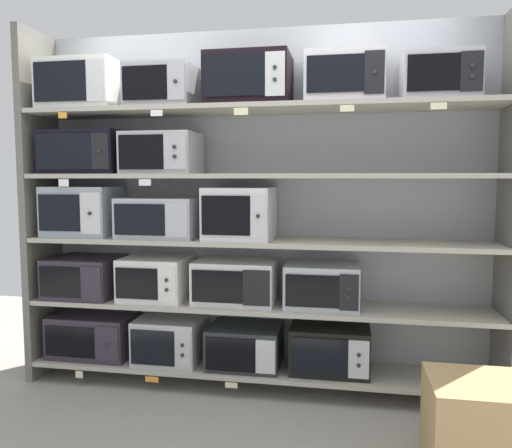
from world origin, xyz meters
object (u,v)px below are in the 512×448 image
(microwave_10, at_px, (240,213))
(microwave_1, at_px, (170,339))
(microwave_0, at_px, (94,335))
(microwave_5, at_px, (156,278))
(microwave_7, at_px, (322,285))
(microwave_8, at_px, (83,211))
(microwave_13, at_px, (83,86))
(microwave_6, at_px, (235,282))
(microwave_16, at_px, (344,79))
(microwave_2, at_px, (245,346))
(shipping_carton, at_px, (475,427))
(microwave_4, at_px, (85,276))
(microwave_15, at_px, (249,81))
(microwave_12, at_px, (162,153))
(microwave_3, at_px, (330,349))
(microwave_14, at_px, (163,87))
(microwave_17, at_px, (438,78))
(microwave_11, at_px, (86,153))
(microwave_9, at_px, (161,218))

(microwave_10, bearing_deg, microwave_1, -179.98)
(microwave_0, distance_m, microwave_5, 0.64)
(microwave_7, relative_size, microwave_8, 1.00)
(microwave_13, bearing_deg, microwave_6, 0.01)
(microwave_7, xyz_separation_m, microwave_16, (0.12, 0.00, 1.29))
(microwave_2, relative_size, shipping_carton, 1.06)
(microwave_0, distance_m, microwave_6, 1.11)
(microwave_4, distance_m, microwave_13, 1.31)
(microwave_10, bearing_deg, microwave_13, -179.99)
(microwave_13, relative_size, shipping_carton, 1.15)
(microwave_15, bearing_deg, microwave_5, 179.98)
(microwave_4, xyz_separation_m, microwave_7, (1.65, 0.00, 0.00))
(microwave_10, bearing_deg, microwave_15, -0.18)
(microwave_2, height_order, microwave_5, microwave_5)
(microwave_4, bearing_deg, microwave_13, -0.31)
(shipping_carton, bearing_deg, microwave_10, 149.03)
(microwave_2, relative_size, microwave_5, 1.10)
(microwave_6, xyz_separation_m, microwave_13, (-1.06, -0.00, 1.30))
(microwave_7, distance_m, microwave_15, 1.39)
(microwave_6, xyz_separation_m, microwave_15, (0.09, -0.00, 1.30))
(microwave_8, distance_m, microwave_10, 1.11)
(microwave_4, bearing_deg, microwave_12, -0.03)
(microwave_3, relative_size, microwave_7, 1.08)
(microwave_13, bearing_deg, microwave_1, -0.00)
(microwave_8, height_order, microwave_14, microwave_14)
(microwave_0, bearing_deg, microwave_12, -0.04)
(microwave_1, relative_size, microwave_7, 0.92)
(microwave_6, distance_m, microwave_15, 1.30)
(microwave_5, bearing_deg, microwave_12, -0.36)
(microwave_2, height_order, microwave_16, microwave_16)
(microwave_10, height_order, microwave_17, microwave_17)
(shipping_carton, bearing_deg, microwave_1, 156.47)
(microwave_11, bearing_deg, microwave_4, 179.47)
(microwave_14, bearing_deg, microwave_10, 0.01)
(microwave_8, bearing_deg, microwave_14, -0.02)
(microwave_2, relative_size, microwave_7, 1.02)
(microwave_12, bearing_deg, shipping_carton, -23.11)
(microwave_7, distance_m, microwave_14, 1.66)
(microwave_9, xyz_separation_m, microwave_13, (-0.54, -0.00, 0.88))
(microwave_0, bearing_deg, microwave_9, -0.02)
(microwave_2, height_order, microwave_12, microwave_12)
(microwave_11, bearing_deg, microwave_9, 0.03)
(microwave_13, xyz_separation_m, shipping_carton, (2.39, -0.78, -1.79))
(microwave_7, xyz_separation_m, microwave_17, (0.67, -0.00, 1.28))
(microwave_7, height_order, microwave_13, microwave_13)
(microwave_3, height_order, microwave_4, microwave_4)
(microwave_5, bearing_deg, microwave_2, -0.03)
(microwave_4, xyz_separation_m, microwave_15, (1.17, -0.00, 1.30))
(microwave_11, bearing_deg, microwave_15, 0.01)
(microwave_2, xyz_separation_m, microwave_17, (1.18, 0.00, 1.71))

